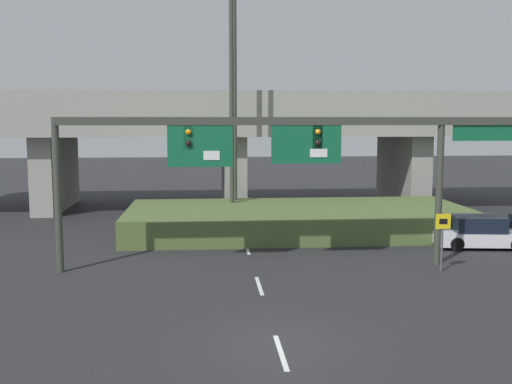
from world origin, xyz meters
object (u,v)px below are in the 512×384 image
(speed_limit_sign, at_px, (443,233))
(highway_light_pole_near, at_px, (231,63))
(signal_gantry, at_px, (281,145))
(highway_light_pole_far, at_px, (235,78))
(parked_sedan_near_right, at_px, (480,233))

(speed_limit_sign, relative_size, highway_light_pole_near, 0.14)
(signal_gantry, relative_size, highway_light_pole_far, 1.18)
(highway_light_pole_near, height_order, highway_light_pole_far, highway_light_pole_near)
(speed_limit_sign, xyz_separation_m, highway_light_pole_far, (-7.55, 11.86, 6.76))
(signal_gantry, height_order, highway_light_pole_far, highway_light_pole_far)
(signal_gantry, xyz_separation_m, highway_light_pole_near, (-1.54, 9.62, 4.07))
(parked_sedan_near_right, bearing_deg, speed_limit_sign, -122.77)
(signal_gantry, height_order, parked_sedan_near_right, signal_gantry)
(signal_gantry, bearing_deg, speed_limit_sign, -10.77)
(speed_limit_sign, xyz_separation_m, parked_sedan_near_right, (3.56, 4.21, -0.86))
(speed_limit_sign, bearing_deg, highway_light_pole_far, 122.48)
(highway_light_pole_near, bearing_deg, signal_gantry, -80.89)
(highway_light_pole_far, relative_size, parked_sedan_near_right, 3.50)
(signal_gantry, height_order, speed_limit_sign, signal_gantry)
(highway_light_pole_far, distance_m, parked_sedan_near_right, 15.49)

